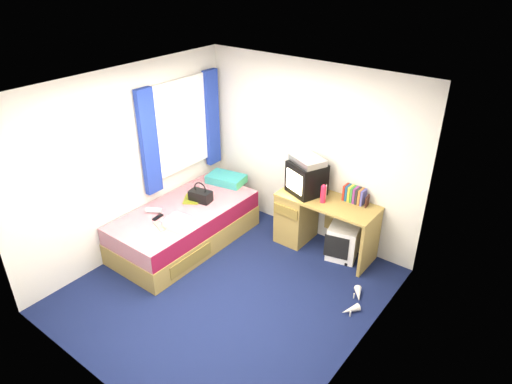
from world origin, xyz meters
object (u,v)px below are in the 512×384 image
Objects in this scene: crt_tv at (306,178)px; towel at (179,223)px; storage_cube at (343,242)px; white_heels at (354,302)px; colour_swatch_fan at (159,226)px; remote_control at (158,217)px; bed at (185,226)px; vcr at (308,160)px; pink_water_bottle at (323,194)px; handbag at (201,195)px; picture_frame at (367,201)px; magazine at (192,199)px; water_bottle at (154,210)px; aerosol_can at (324,192)px; desk at (308,216)px; pillow at (226,179)px.

crt_tv reaches higher than towel.
storage_cube is 0.87× the size of white_heels.
colour_swatch_fan is 1.38× the size of remote_control.
remote_control is (-0.09, -0.36, 0.28)m from bed.
vcr reaches higher than pink_water_bottle.
handbag is at bearing -128.07° from crt_tv.
crt_tv reaches higher than picture_frame.
pink_water_bottle is at bearing 13.59° from handbag.
towel is (0.24, -0.64, -0.03)m from handbag.
handbag is 0.15m from magazine.
handbag is 0.68m from towel.
water_bottle is (-0.15, -0.55, 0.03)m from magazine.
magazine is (-1.93, -0.78, 0.32)m from storage_cube.
magazine is 1.40× the size of water_bottle.
picture_frame reaches higher than magazine.
picture_frame is at bearing 24.09° from magazine.
aerosol_can is (0.27, -0.01, -0.36)m from vcr.
crt_tv is 1.45m from handbag.
aerosol_can is (0.28, -0.00, -0.11)m from crt_tv.
vcr is at bearing 42.38° from water_bottle.
picture_frame is (2.03, 1.19, 0.55)m from bed.
water_bottle is at bearing -117.25° from crt_tv.
pink_water_bottle is 0.41× the size of white_heels.
towel is at bearing -51.25° from bed.
towel reaches higher than remote_control.
handbag is at bearing -149.75° from desk.
colour_swatch_fan is at bearing -161.37° from white_heels.
magazine is 1.27× the size of colour_swatch_fan.
remote_control is (-2.12, -1.55, -0.27)m from picture_frame.
aerosol_can is at bearing 35.08° from remote_control.
white_heels is at bearing -37.63° from pink_water_bottle.
aerosol_can reaches higher than remote_control.
picture_frame is (0.79, 0.16, -0.39)m from vcr.
bed is 1.54× the size of desk.
remote_control is at bearing -113.24° from crt_tv.
magazine is (-0.08, 0.24, 0.28)m from bed.
white_heels is (1.16, -0.75, -0.92)m from crt_tv.
vcr reaches higher than pillow.
desk is 6.50× the size of water_bottle.
towel is at bearing -79.12° from handbag.
bed is at bearing 99.87° from colour_swatch_fan.
aerosol_can is 1.81m from magazine.
water_bottle is at bearing -138.84° from desk.
pillow is (-0.05, 0.92, 0.33)m from bed.
storage_cube reaches higher than white_heels.
picture_frame is at bearing 40.96° from colour_swatch_fan.
bed is at bearing 70.10° from remote_control.
crt_tv reaches higher than colour_swatch_fan.
pink_water_bottle is 0.70× the size of towel.
aerosol_can is 1.87m from towel.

